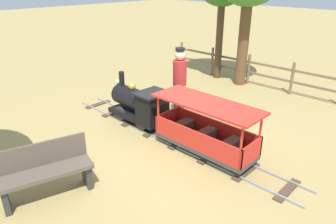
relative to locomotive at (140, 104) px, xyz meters
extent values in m
plane|color=#A38C51|center=(0.00, -1.22, -0.49)|extent=(60.00, 60.00, 0.00)
cube|color=gray|center=(-0.22, -0.87, -0.47)|extent=(0.03, 5.70, 0.04)
cube|color=gray|center=(0.22, -0.87, -0.47)|extent=(0.03, 5.70, 0.04)
cube|color=#4C3828|center=(0.00, -3.36, -0.47)|extent=(0.68, 0.14, 0.03)
cube|color=#4C3828|center=(0.00, -2.65, -0.47)|extent=(0.68, 0.14, 0.03)
cube|color=#4C3828|center=(0.00, -1.94, -0.47)|extent=(0.68, 0.14, 0.03)
cube|color=#4C3828|center=(0.00, -1.23, -0.47)|extent=(0.68, 0.14, 0.03)
cube|color=#4C3828|center=(0.00, -0.51, -0.47)|extent=(0.68, 0.14, 0.03)
cube|color=#4C3828|center=(0.00, 0.20, -0.47)|extent=(0.68, 0.14, 0.03)
cube|color=#4C3828|center=(0.00, 0.91, -0.47)|extent=(0.68, 0.14, 0.03)
cube|color=#4C3828|center=(0.00, 1.62, -0.47)|extent=(0.68, 0.14, 0.03)
cube|color=black|center=(0.00, 0.08, -0.28)|extent=(0.56, 1.40, 0.10)
cylinder|color=black|center=(0.00, 0.28, 0.07)|extent=(0.44, 0.85, 0.44)
cylinder|color=#B7932D|center=(0.00, 0.71, 0.07)|extent=(0.37, 0.02, 0.37)
cylinder|color=black|center=(0.00, 0.58, 0.45)|extent=(0.12, 0.12, 0.30)
sphere|color=#B7932D|center=(0.00, 0.23, 0.34)|extent=(0.16, 0.16, 0.16)
cube|color=black|center=(0.00, -0.39, 0.05)|extent=(0.56, 0.45, 0.55)
cube|color=black|center=(0.00, -0.39, 0.34)|extent=(0.64, 0.53, 0.04)
sphere|color=#F2EAB2|center=(0.00, 0.74, 0.33)|extent=(0.10, 0.10, 0.10)
cylinder|color=#2D2D2D|center=(-0.22, 0.43, -0.29)|extent=(0.05, 0.32, 0.32)
cylinder|color=#2D2D2D|center=(0.22, 0.43, -0.29)|extent=(0.05, 0.32, 0.32)
cylinder|color=#2D2D2D|center=(-0.22, -0.27, -0.29)|extent=(0.05, 0.32, 0.32)
cylinder|color=#2D2D2D|center=(0.22, -0.27, -0.29)|extent=(0.05, 0.32, 0.32)
cube|color=#3F3F3F|center=(0.00, -1.77, -0.31)|extent=(0.64, 1.90, 0.08)
cube|color=red|center=(-0.30, -1.77, -0.09)|extent=(0.04, 1.90, 0.35)
cube|color=red|center=(0.30, -1.77, -0.09)|extent=(0.04, 1.90, 0.35)
cube|color=red|center=(0.00, -0.84, -0.09)|extent=(0.64, 0.04, 0.35)
cube|color=red|center=(0.00, -2.70, -0.09)|extent=(0.64, 0.04, 0.35)
cylinder|color=red|center=(-0.29, -0.87, 0.11)|extent=(0.04, 0.04, 0.75)
cylinder|color=red|center=(0.29, -0.87, 0.11)|extent=(0.04, 0.04, 0.75)
cylinder|color=red|center=(-0.29, -2.67, 0.11)|extent=(0.04, 0.04, 0.75)
cylinder|color=red|center=(0.29, -2.67, 0.11)|extent=(0.04, 0.04, 0.75)
cube|color=red|center=(0.00, -1.77, 0.50)|extent=(0.74, 2.00, 0.04)
cube|color=brown|center=(0.00, -2.30, -0.15)|extent=(0.48, 0.20, 0.24)
cube|color=brown|center=(0.00, -1.77, -0.15)|extent=(0.48, 0.20, 0.24)
cube|color=brown|center=(0.00, -1.24, -0.15)|extent=(0.48, 0.20, 0.24)
cylinder|color=#262626|center=(-0.22, -1.10, -0.33)|extent=(0.04, 0.24, 0.24)
cylinder|color=#262626|center=(0.22, -1.10, -0.33)|extent=(0.04, 0.24, 0.24)
cylinder|color=#262626|center=(-0.22, -2.43, -0.33)|extent=(0.04, 0.24, 0.24)
cylinder|color=#262626|center=(0.22, -2.43, -0.33)|extent=(0.04, 0.24, 0.24)
cylinder|color=#282D47|center=(0.76, -0.38, -0.09)|extent=(0.12, 0.12, 0.80)
cylinder|color=#282D47|center=(0.94, -0.38, -0.09)|extent=(0.12, 0.12, 0.80)
cylinder|color=#B22828|center=(0.85, -0.38, 0.59)|extent=(0.30, 0.30, 0.55)
sphere|color=beige|center=(0.85, -0.38, 0.97)|extent=(0.22, 0.22, 0.22)
cylinder|color=black|center=(0.85, -0.38, 1.10)|extent=(0.20, 0.20, 0.06)
cube|color=brown|center=(-2.56, -0.88, -0.07)|extent=(1.36, 0.74, 0.06)
cube|color=brown|center=(-2.51, -0.71, 0.13)|extent=(1.26, 0.39, 0.40)
cube|color=#333333|center=(-2.01, -1.04, -0.28)|extent=(0.16, 0.33, 0.42)
cube|color=#333333|center=(-3.11, -0.72, -0.28)|extent=(0.16, 0.33, 0.42)
cylinder|color=brown|center=(3.96, -0.05, 0.78)|extent=(0.31, 0.31, 2.54)
cylinder|color=#4C3823|center=(4.03, 0.84, 0.73)|extent=(0.22, 0.22, 2.42)
cylinder|color=#756047|center=(4.15, -1.54, -0.04)|extent=(0.08, 0.08, 0.90)
cylinder|color=#756047|center=(4.15, -0.20, -0.04)|extent=(0.08, 0.08, 0.90)
cylinder|color=#756047|center=(4.15, 1.14, -0.04)|extent=(0.08, 0.08, 0.90)
cylinder|color=#756047|center=(4.15, 2.48, -0.04)|extent=(0.08, 0.08, 0.90)
cube|color=#756047|center=(4.15, -0.87, 0.19)|extent=(0.04, 6.70, 0.06)
cube|color=#756047|center=(4.15, -0.87, -0.13)|extent=(0.04, 6.70, 0.06)
camera|label=1|loc=(-4.04, -4.73, 2.51)|focal=33.27mm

